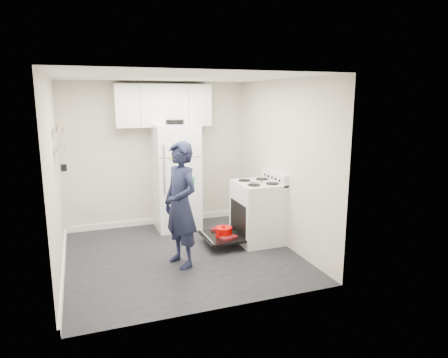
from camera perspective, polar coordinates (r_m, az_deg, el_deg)
name	(u,v)px	position (r m, az deg, el deg)	size (l,w,h in m)	color
room	(177,173)	(5.58, -6.75, 0.89)	(3.21, 3.21, 2.51)	black
electric_range	(257,212)	(6.28, 4.71, -4.79)	(0.66, 0.76, 1.10)	silver
open_oven_door	(222,234)	(6.15, -0.25, -7.93)	(0.55, 0.70, 0.21)	black
refrigerator	(176,177)	(6.87, -6.84, 0.36)	(0.72, 0.74, 1.87)	white
upper_cabinets	(163,105)	(6.88, -8.67, 10.34)	(1.60, 0.33, 0.70)	silver
wall_shelf_rack	(60,140)	(5.83, -22.42, 5.20)	(0.14, 0.60, 0.61)	#B2B2B7
person	(181,205)	(5.32, -6.21, -3.67)	(0.61, 0.40, 1.68)	#171A33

